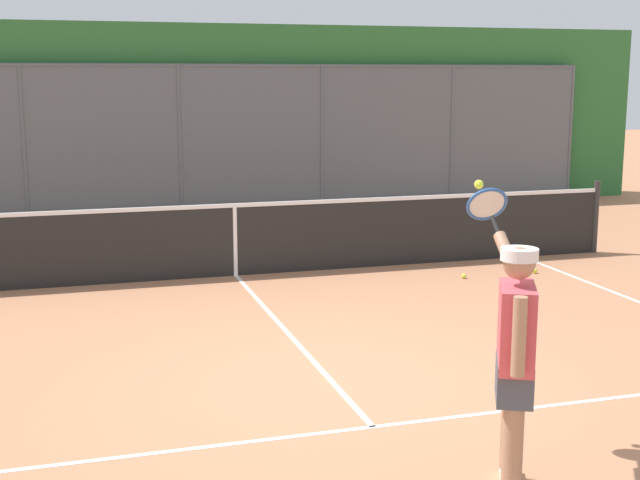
% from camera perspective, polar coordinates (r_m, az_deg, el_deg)
% --- Properties ---
extents(ground_plane, '(60.00, 60.00, 0.00)m').
position_cam_1_polar(ground_plane, '(7.63, 0.76, -9.21)').
color(ground_plane, '#B27551').
extents(court_line_markings, '(8.53, 9.64, 0.01)m').
position_cam_1_polar(court_line_markings, '(6.42, 4.55, -13.18)').
color(court_line_markings, white).
rests_on(court_line_markings, ground).
extents(fence_backdrop, '(19.42, 1.37, 3.55)m').
position_cam_1_polar(fence_backdrop, '(17.02, -9.44, 7.71)').
color(fence_backdrop, '#565B60').
rests_on(fence_backdrop, ground).
extents(tennis_net, '(10.95, 0.09, 1.07)m').
position_cam_1_polar(tennis_net, '(11.49, -5.57, 0.08)').
color(tennis_net, '#2D2D2D').
rests_on(tennis_net, ground).
extents(tennis_player, '(0.55, 1.32, 1.86)m').
position_cam_1_polar(tennis_player, '(5.59, 12.56, -7.10)').
color(tennis_player, silver).
rests_on(tennis_player, ground).
extents(tennis_ball_near_baseline, '(0.07, 0.07, 0.07)m').
position_cam_1_polar(tennis_ball_near_baseline, '(11.51, 9.37, -2.33)').
color(tennis_ball_near_baseline, '#D6E042').
rests_on(tennis_ball_near_baseline, ground).
extents(tennis_ball_near_net, '(0.07, 0.07, 0.07)m').
position_cam_1_polar(tennis_ball_near_net, '(12.00, 13.84, -1.97)').
color(tennis_ball_near_net, '#CCDB33').
rests_on(tennis_ball_near_net, ground).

